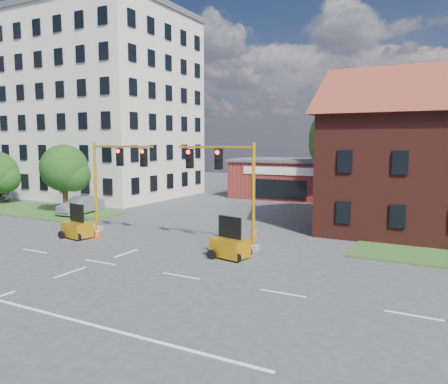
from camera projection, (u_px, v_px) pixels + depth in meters
The scene contains 17 objects.
ground at pixel (100, 262), 22.65m from camera, with size 120.00×120.00×0.00m, color #3B3B3D.
grass_verge_nw at pixel (16, 208), 40.70m from camera, with size 22.00×6.00×0.08m, color #2F5821.
lane_markings at pixel (54, 278), 20.02m from camera, with size 60.00×36.00×0.01m, color white, non-canonical shape.
office_block at pixel (103, 106), 49.97m from camera, with size 18.40×15.40×20.60m.
brick_shop at pixel (291, 178), 48.75m from camera, with size 12.40×8.40×4.30m.
tree_large at pixel (350, 141), 42.54m from camera, with size 7.47×7.12×10.16m.
tree_nw_front at pixel (67, 170), 37.90m from camera, with size 4.30×4.10×5.99m.
signal_mast_west at pixel (113, 176), 29.49m from camera, with size 5.30×0.60×6.20m.
signal_mast_east at pixel (228, 181), 25.45m from camera, with size 5.30×0.60×6.20m.
trailer_west at pixel (77, 228), 28.27m from camera, with size 2.08×1.60×2.13m.
trailer_east at pixel (230, 246), 23.39m from camera, with size 2.12×1.63×2.17m.
cone_a at pixel (95, 225), 30.80m from camera, with size 0.40×0.40×0.70m.
cone_b at pixel (97, 232), 28.43m from camera, with size 0.40×0.40×0.70m.
cone_c at pixel (229, 252), 23.49m from camera, with size 0.40×0.40×0.70m.
cone_d at pixel (254, 233), 28.33m from camera, with size 0.40×0.40×0.70m.
pickup_white at pixel (401, 226), 28.54m from camera, with size 2.46×5.34×1.48m, color silver.
sedan_silver_front at pixel (81, 205), 37.56m from camera, with size 1.59×4.56×1.50m, color #96989D.
Camera 1 is at (15.98, -16.53, 6.24)m, focal length 35.00 mm.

